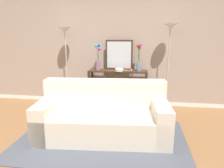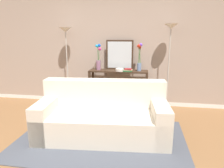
{
  "view_description": "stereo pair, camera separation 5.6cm",
  "coord_description": "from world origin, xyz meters",
  "px_view_note": "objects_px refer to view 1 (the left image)",
  "views": [
    {
      "loc": [
        0.83,
        -2.43,
        1.62
      ],
      "look_at": [
        0.27,
        1.33,
        0.71
      ],
      "focal_mm": 33.12,
      "sensor_mm": 36.0,
      "label": 1
    },
    {
      "loc": [
        0.89,
        -2.43,
        1.62
      ],
      "look_at": [
        0.27,
        1.33,
        0.71
      ],
      "focal_mm": 33.12,
      "sensor_mm": 36.0,
      "label": 2
    }
  ],
  "objects_px": {
    "couch": "(103,117)",
    "floor_lamp_left": "(65,45)",
    "floor_lamp_right": "(169,44)",
    "vase_tall_flowers": "(98,60)",
    "vase_short_flowers": "(139,57)",
    "wall_mirror": "(119,55)",
    "fruit_bowl": "(119,70)",
    "console_table": "(118,82)",
    "book_stack": "(128,70)",
    "book_row_under_console": "(103,104)"
  },
  "relations": [
    {
      "from": "couch",
      "to": "floor_lamp_left",
      "type": "height_order",
      "value": "floor_lamp_left"
    },
    {
      "from": "floor_lamp_right",
      "to": "vase_tall_flowers",
      "type": "height_order",
      "value": "floor_lamp_right"
    },
    {
      "from": "floor_lamp_left",
      "to": "vase_short_flowers",
      "type": "bearing_deg",
      "value": 2.64
    },
    {
      "from": "wall_mirror",
      "to": "vase_short_flowers",
      "type": "distance_m",
      "value": 0.47
    },
    {
      "from": "couch",
      "to": "fruit_bowl",
      "type": "height_order",
      "value": "fruit_bowl"
    },
    {
      "from": "wall_mirror",
      "to": "fruit_bowl",
      "type": "xyz_separation_m",
      "value": [
        0.04,
        -0.25,
        -0.3
      ]
    },
    {
      "from": "fruit_bowl",
      "to": "vase_tall_flowers",
      "type": "bearing_deg",
      "value": 166.81
    },
    {
      "from": "wall_mirror",
      "to": "floor_lamp_left",
      "type": "bearing_deg",
      "value": -170.0
    },
    {
      "from": "vase_short_flowers",
      "to": "fruit_bowl",
      "type": "relative_size",
      "value": 3.24
    },
    {
      "from": "console_table",
      "to": "book_stack",
      "type": "distance_m",
      "value": 0.38
    },
    {
      "from": "vase_tall_flowers",
      "to": "book_row_under_console",
      "type": "distance_m",
      "value": 1.03
    },
    {
      "from": "couch",
      "to": "book_stack",
      "type": "height_order",
      "value": "book_stack"
    },
    {
      "from": "fruit_bowl",
      "to": "book_stack",
      "type": "height_order",
      "value": "same"
    },
    {
      "from": "vase_tall_flowers",
      "to": "wall_mirror",
      "type": "bearing_deg",
      "value": 16.44
    },
    {
      "from": "couch",
      "to": "wall_mirror",
      "type": "bearing_deg",
      "value": 87.26
    },
    {
      "from": "vase_short_flowers",
      "to": "fruit_bowl",
      "type": "bearing_deg",
      "value": -163.94
    },
    {
      "from": "floor_lamp_right",
      "to": "fruit_bowl",
      "type": "height_order",
      "value": "floor_lamp_right"
    },
    {
      "from": "floor_lamp_right",
      "to": "book_row_under_console",
      "type": "distance_m",
      "value": 1.98
    },
    {
      "from": "floor_lamp_left",
      "to": "vase_short_flowers",
      "type": "distance_m",
      "value": 1.64
    },
    {
      "from": "book_row_under_console",
      "to": "couch",
      "type": "bearing_deg",
      "value": -78.83
    },
    {
      "from": "fruit_bowl",
      "to": "book_row_under_console",
      "type": "relative_size",
      "value": 0.49
    },
    {
      "from": "console_table",
      "to": "vase_short_flowers",
      "type": "relative_size",
      "value": 2.18
    },
    {
      "from": "vase_short_flowers",
      "to": "floor_lamp_right",
      "type": "bearing_deg",
      "value": -6.94
    },
    {
      "from": "console_table",
      "to": "book_stack",
      "type": "relative_size",
      "value": 6.42
    },
    {
      "from": "vase_tall_flowers",
      "to": "vase_short_flowers",
      "type": "relative_size",
      "value": 0.96
    },
    {
      "from": "fruit_bowl",
      "to": "wall_mirror",
      "type": "bearing_deg",
      "value": 98.14
    },
    {
      "from": "couch",
      "to": "book_row_under_console",
      "type": "relative_size",
      "value": 5.66
    },
    {
      "from": "fruit_bowl",
      "to": "book_row_under_console",
      "type": "bearing_deg",
      "value": 164.53
    },
    {
      "from": "wall_mirror",
      "to": "couch",
      "type": "bearing_deg",
      "value": -92.74
    },
    {
      "from": "couch",
      "to": "fruit_bowl",
      "type": "distance_m",
      "value": 1.41
    },
    {
      "from": "vase_tall_flowers",
      "to": "vase_short_flowers",
      "type": "height_order",
      "value": "vase_short_flowers"
    },
    {
      "from": "vase_short_flowers",
      "to": "book_stack",
      "type": "xyz_separation_m",
      "value": [
        -0.23,
        -0.11,
        -0.27
      ]
    },
    {
      "from": "fruit_bowl",
      "to": "book_stack",
      "type": "xyz_separation_m",
      "value": [
        0.18,
        0.01,
        -0.0
      ]
    },
    {
      "from": "floor_lamp_right",
      "to": "fruit_bowl",
      "type": "bearing_deg",
      "value": -177.56
    },
    {
      "from": "floor_lamp_right",
      "to": "vase_tall_flowers",
      "type": "relative_size",
      "value": 3.2
    },
    {
      "from": "fruit_bowl",
      "to": "book_row_under_console",
      "type": "height_order",
      "value": "fruit_bowl"
    },
    {
      "from": "floor_lamp_right",
      "to": "vase_short_flowers",
      "type": "distance_m",
      "value": 0.68
    },
    {
      "from": "couch",
      "to": "console_table",
      "type": "distance_m",
      "value": 1.41
    },
    {
      "from": "couch",
      "to": "fruit_bowl",
      "type": "relative_size",
      "value": 11.53
    },
    {
      "from": "floor_lamp_left",
      "to": "fruit_bowl",
      "type": "relative_size",
      "value": 9.67
    },
    {
      "from": "book_row_under_console",
      "to": "fruit_bowl",
      "type": "bearing_deg",
      "value": -15.47
    },
    {
      "from": "vase_short_flowers",
      "to": "book_stack",
      "type": "distance_m",
      "value": 0.37
    },
    {
      "from": "console_table",
      "to": "wall_mirror",
      "type": "height_order",
      "value": "wall_mirror"
    },
    {
      "from": "vase_short_flowers",
      "to": "vase_tall_flowers",
      "type": "bearing_deg",
      "value": -179.81
    },
    {
      "from": "couch",
      "to": "book_stack",
      "type": "relative_size",
      "value": 10.48
    },
    {
      "from": "wall_mirror",
      "to": "vase_tall_flowers",
      "type": "xyz_separation_m",
      "value": [
        -0.46,
        -0.13,
        -0.1
      ]
    },
    {
      "from": "vase_tall_flowers",
      "to": "book_stack",
      "type": "relative_size",
      "value": 2.83
    },
    {
      "from": "book_stack",
      "to": "book_row_under_console",
      "type": "bearing_deg",
      "value": 170.44
    },
    {
      "from": "couch",
      "to": "vase_short_flowers",
      "type": "xyz_separation_m",
      "value": [
        0.52,
        1.4,
        0.84
      ]
    },
    {
      "from": "wall_mirror",
      "to": "book_row_under_console",
      "type": "xyz_separation_m",
      "value": [
        -0.35,
        -0.14,
        -1.13
      ]
    }
  ]
}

